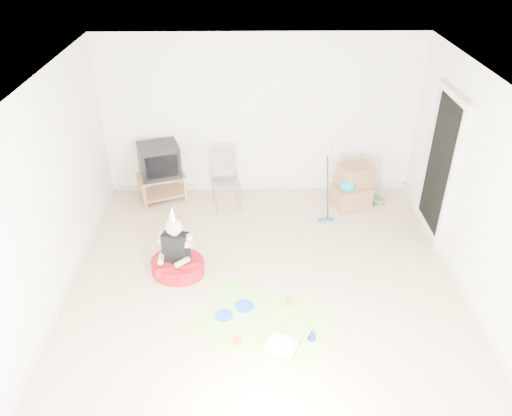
{
  "coord_description": "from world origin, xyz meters",
  "views": [
    {
      "loc": [
        -0.19,
        -4.95,
        4.2
      ],
      "look_at": [
        -0.1,
        0.4,
        0.9
      ],
      "focal_mm": 35.0,
      "sensor_mm": 36.0,
      "label": 1
    }
  ],
  "objects_px": {
    "cardboard_boxes": "(353,187)",
    "birthday_cake": "(282,346)",
    "crt_tv": "(159,160)",
    "seated_woman": "(177,259)",
    "folding_chair": "(226,182)",
    "tv_stand": "(162,185)"
  },
  "relations": [
    {
      "from": "tv_stand",
      "to": "seated_woman",
      "type": "height_order",
      "value": "seated_woman"
    },
    {
      "from": "seated_woman",
      "to": "birthday_cake",
      "type": "bearing_deg",
      "value": -46.41
    },
    {
      "from": "cardboard_boxes",
      "to": "birthday_cake",
      "type": "distance_m",
      "value": 3.3
    },
    {
      "from": "crt_tv",
      "to": "seated_woman",
      "type": "bearing_deg",
      "value": -94.7
    },
    {
      "from": "crt_tv",
      "to": "birthday_cake",
      "type": "xyz_separation_m",
      "value": [
        1.76,
        -3.27,
        -0.67
      ]
    },
    {
      "from": "folding_chair",
      "to": "crt_tv",
      "type": "bearing_deg",
      "value": 166.33
    },
    {
      "from": "crt_tv",
      "to": "cardboard_boxes",
      "type": "bearing_deg",
      "value": -23.11
    },
    {
      "from": "birthday_cake",
      "to": "folding_chair",
      "type": "bearing_deg",
      "value": 103.05
    },
    {
      "from": "folding_chair",
      "to": "cardboard_boxes",
      "type": "xyz_separation_m",
      "value": [
        2.0,
        0.01,
        -0.11
      ]
    },
    {
      "from": "tv_stand",
      "to": "cardboard_boxes",
      "type": "distance_m",
      "value": 3.07
    },
    {
      "from": "birthday_cake",
      "to": "crt_tv",
      "type": "bearing_deg",
      "value": 118.2
    },
    {
      "from": "tv_stand",
      "to": "crt_tv",
      "type": "bearing_deg",
      "value": 135.0
    },
    {
      "from": "folding_chair",
      "to": "seated_woman",
      "type": "relative_size",
      "value": 0.9
    },
    {
      "from": "folding_chair",
      "to": "birthday_cake",
      "type": "relative_size",
      "value": 2.25
    },
    {
      "from": "seated_woman",
      "to": "cardboard_boxes",
      "type": "bearing_deg",
      "value": 32.84
    },
    {
      "from": "cardboard_boxes",
      "to": "birthday_cake",
      "type": "height_order",
      "value": "cardboard_boxes"
    },
    {
      "from": "folding_chair",
      "to": "birthday_cake",
      "type": "distance_m",
      "value": 3.12
    },
    {
      "from": "folding_chair",
      "to": "birthday_cake",
      "type": "xyz_separation_m",
      "value": [
        0.7,
        -3.02,
        -0.4
      ]
    },
    {
      "from": "folding_chair",
      "to": "seated_woman",
      "type": "bearing_deg",
      "value": -109.41
    },
    {
      "from": "tv_stand",
      "to": "seated_woman",
      "type": "distance_m",
      "value": 1.98
    },
    {
      "from": "crt_tv",
      "to": "birthday_cake",
      "type": "height_order",
      "value": "crt_tv"
    },
    {
      "from": "cardboard_boxes",
      "to": "birthday_cake",
      "type": "relative_size",
      "value": 1.72
    }
  ]
}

